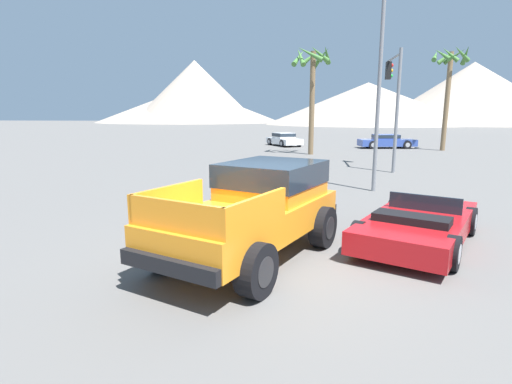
# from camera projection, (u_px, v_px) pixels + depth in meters

# --- Properties ---
(ground_plane) EXTENTS (320.00, 320.00, 0.00)m
(ground_plane) POSITION_uv_depth(u_px,v_px,m) (256.00, 262.00, 7.70)
(ground_plane) COLOR #5B5956
(orange_pickup_truck) EXTENTS (3.60, 5.10, 1.82)m
(orange_pickup_truck) POSITION_uv_depth(u_px,v_px,m) (258.00, 204.00, 7.97)
(orange_pickup_truck) COLOR orange
(orange_pickup_truck) RESTS_ON ground_plane
(red_convertible_car) EXTENTS (3.59, 4.64, 1.00)m
(red_convertible_car) POSITION_uv_depth(u_px,v_px,m) (418.00, 225.00, 8.75)
(red_convertible_car) COLOR #B21419
(red_convertible_car) RESTS_ON ground_plane
(parked_car_blue) EXTENTS (4.76, 2.36, 1.15)m
(parked_car_blue) POSITION_uv_depth(u_px,v_px,m) (386.00, 141.00, 33.38)
(parked_car_blue) COLOR #334C9E
(parked_car_blue) RESTS_ON ground_plane
(parked_car_white) EXTENTS (3.52, 4.33, 1.16)m
(parked_car_white) POSITION_uv_depth(u_px,v_px,m) (284.00, 139.00, 35.84)
(parked_car_white) COLOR white
(parked_car_white) RESTS_ON ground_plane
(traffic_light_main) EXTENTS (0.38, 3.13, 5.82)m
(traffic_light_main) POSITION_uv_depth(u_px,v_px,m) (394.00, 89.00, 19.84)
(traffic_light_main) COLOR slate
(traffic_light_main) RESTS_ON ground_plane
(street_lamp_post) EXTENTS (0.90, 0.24, 8.54)m
(street_lamp_post) POSITION_uv_depth(u_px,v_px,m) (381.00, 48.00, 13.85)
(street_lamp_post) COLOR slate
(street_lamp_post) RESTS_ON ground_plane
(palm_tree_tall) EXTENTS (2.88, 2.80, 7.80)m
(palm_tree_tall) POSITION_uv_depth(u_px,v_px,m) (449.00, 73.00, 30.19)
(palm_tree_tall) COLOR brown
(palm_tree_tall) RESTS_ON ground_plane
(palm_tree_short) EXTENTS (2.74, 2.65, 7.36)m
(palm_tree_short) POSITION_uv_depth(u_px,v_px,m) (312.00, 74.00, 27.17)
(palm_tree_short) COLOR brown
(palm_tree_short) RESTS_ON ground_plane
(distant_mountain_range) EXTENTS (143.01, 87.42, 20.02)m
(distant_mountain_range) POSITION_uv_depth(u_px,v_px,m) (308.00, 101.00, 126.37)
(distant_mountain_range) COLOR gray
(distant_mountain_range) RESTS_ON ground_plane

